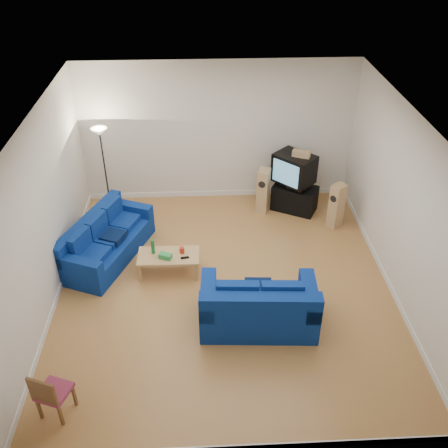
{
  "coord_description": "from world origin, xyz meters",
  "views": [
    {
      "loc": [
        -0.36,
        -6.94,
        6.09
      ],
      "look_at": [
        0.0,
        0.4,
        1.1
      ],
      "focal_mm": 40.0,
      "sensor_mm": 36.0,
      "label": 1
    }
  ],
  "objects_px": {
    "sofa_three_seat": "(105,243)",
    "coffee_table": "(169,257)",
    "tv_stand": "(294,198)",
    "television": "(294,169)",
    "sofa_loveseat": "(258,309)"
  },
  "relations": [
    {
      "from": "sofa_loveseat",
      "to": "television",
      "type": "distance_m",
      "value": 3.83
    },
    {
      "from": "sofa_loveseat",
      "to": "television",
      "type": "height_order",
      "value": "television"
    },
    {
      "from": "sofa_three_seat",
      "to": "television",
      "type": "bearing_deg",
      "value": 134.21
    },
    {
      "from": "coffee_table",
      "to": "tv_stand",
      "type": "bearing_deg",
      "value": 37.78
    },
    {
      "from": "sofa_three_seat",
      "to": "sofa_loveseat",
      "type": "xyz_separation_m",
      "value": [
        2.8,
        -2.02,
        0.04
      ]
    },
    {
      "from": "sofa_three_seat",
      "to": "sofa_loveseat",
      "type": "distance_m",
      "value": 3.45
    },
    {
      "from": "coffee_table",
      "to": "television",
      "type": "height_order",
      "value": "television"
    },
    {
      "from": "sofa_loveseat",
      "to": "television",
      "type": "bearing_deg",
      "value": 76.01
    },
    {
      "from": "sofa_three_seat",
      "to": "television",
      "type": "distance_m",
      "value": 4.3
    },
    {
      "from": "sofa_three_seat",
      "to": "tv_stand",
      "type": "distance_m",
      "value": 4.27
    },
    {
      "from": "coffee_table",
      "to": "television",
      "type": "distance_m",
      "value": 3.49
    },
    {
      "from": "sofa_loveseat",
      "to": "coffee_table",
      "type": "xyz_separation_m",
      "value": [
        -1.53,
        1.44,
        0.0
      ]
    },
    {
      "from": "sofa_three_seat",
      "to": "coffee_table",
      "type": "distance_m",
      "value": 1.4
    },
    {
      "from": "sofa_loveseat",
      "to": "tv_stand",
      "type": "height_order",
      "value": "sofa_loveseat"
    },
    {
      "from": "sofa_three_seat",
      "to": "television",
      "type": "height_order",
      "value": "television"
    }
  ]
}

